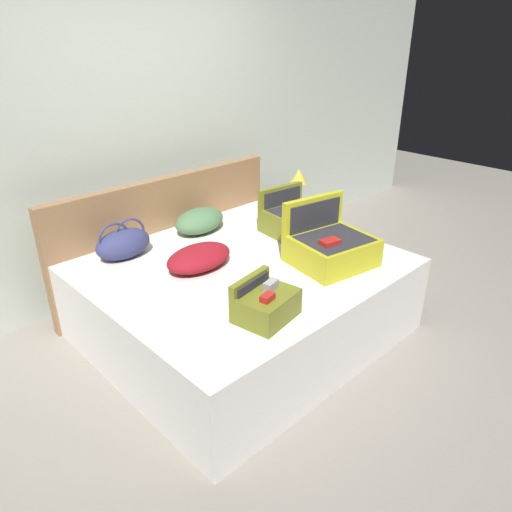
{
  "coord_description": "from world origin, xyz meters",
  "views": [
    {
      "loc": [
        -1.99,
        -1.8,
        2.05
      ],
      "look_at": [
        0.0,
        0.27,
        0.67
      ],
      "focal_mm": 33.49,
      "sensor_mm": 36.0,
      "label": 1
    }
  ],
  "objects_px": {
    "pillow_near_headboard": "(199,258)",
    "table_lamp": "(299,178)",
    "pillow_center_head": "(199,221)",
    "hard_case_small": "(266,303)",
    "bed": "(243,298)",
    "hard_case_medium": "(293,218)",
    "hard_case_large": "(330,246)",
    "duffel_bag": "(123,243)",
    "nightstand": "(297,231)"
  },
  "relations": [
    {
      "from": "hard_case_small",
      "to": "pillow_near_headboard",
      "type": "distance_m",
      "value": 0.76
    },
    {
      "from": "nightstand",
      "to": "hard_case_large",
      "type": "bearing_deg",
      "value": -129.06
    },
    {
      "from": "bed",
      "to": "pillow_near_headboard",
      "type": "relative_size",
      "value": 4.12
    },
    {
      "from": "hard_case_medium",
      "to": "bed",
      "type": "bearing_deg",
      "value": -161.75
    },
    {
      "from": "hard_case_small",
      "to": "nightstand",
      "type": "height_order",
      "value": "hard_case_small"
    },
    {
      "from": "pillow_center_head",
      "to": "table_lamp",
      "type": "distance_m",
      "value": 1.15
    },
    {
      "from": "pillow_near_headboard",
      "to": "table_lamp",
      "type": "bearing_deg",
      "value": 17.16
    },
    {
      "from": "bed",
      "to": "nightstand",
      "type": "distance_m",
      "value": 1.43
    },
    {
      "from": "pillow_near_headboard",
      "to": "hard_case_large",
      "type": "bearing_deg",
      "value": -38.89
    },
    {
      "from": "table_lamp",
      "to": "duffel_bag",
      "type": "bearing_deg",
      "value": 179.46
    },
    {
      "from": "bed",
      "to": "pillow_center_head",
      "type": "distance_m",
      "value": 0.77
    },
    {
      "from": "hard_case_small",
      "to": "pillow_center_head",
      "type": "height_order",
      "value": "hard_case_small"
    },
    {
      "from": "nightstand",
      "to": "hard_case_medium",
      "type": "bearing_deg",
      "value": -141.38
    },
    {
      "from": "hard_case_small",
      "to": "duffel_bag",
      "type": "relative_size",
      "value": 0.91
    },
    {
      "from": "duffel_bag",
      "to": "table_lamp",
      "type": "relative_size",
      "value": 1.07
    },
    {
      "from": "pillow_center_head",
      "to": "nightstand",
      "type": "xyz_separation_m",
      "value": [
        1.15,
        -0.03,
        -0.42
      ]
    },
    {
      "from": "hard_case_medium",
      "to": "duffel_bag",
      "type": "height_order",
      "value": "hard_case_medium"
    },
    {
      "from": "bed",
      "to": "pillow_center_head",
      "type": "bearing_deg",
      "value": 78.14
    },
    {
      "from": "bed",
      "to": "duffel_bag",
      "type": "relative_size",
      "value": 4.94
    },
    {
      "from": "nightstand",
      "to": "table_lamp",
      "type": "xyz_separation_m",
      "value": [
        0.0,
        0.0,
        0.54
      ]
    },
    {
      "from": "pillow_center_head",
      "to": "hard_case_small",
      "type": "bearing_deg",
      "value": -112.09
    },
    {
      "from": "hard_case_small",
      "to": "pillow_center_head",
      "type": "distance_m",
      "value": 1.36
    },
    {
      "from": "hard_case_large",
      "to": "hard_case_small",
      "type": "xyz_separation_m",
      "value": [
        -0.81,
        -0.19,
        -0.03
      ]
    },
    {
      "from": "hard_case_medium",
      "to": "pillow_near_headboard",
      "type": "xyz_separation_m",
      "value": [
        -0.93,
        0.02,
        -0.04
      ]
    },
    {
      "from": "hard_case_large",
      "to": "duffel_bag",
      "type": "height_order",
      "value": "hard_case_large"
    },
    {
      "from": "hard_case_small",
      "to": "duffel_bag",
      "type": "distance_m",
      "value": 1.26
    },
    {
      "from": "hard_case_large",
      "to": "pillow_center_head",
      "type": "xyz_separation_m",
      "value": [
        -0.3,
        1.07,
        -0.03
      ]
    },
    {
      "from": "hard_case_large",
      "to": "table_lamp",
      "type": "height_order",
      "value": "hard_case_large"
    },
    {
      "from": "hard_case_medium",
      "to": "hard_case_small",
      "type": "height_order",
      "value": "hard_case_medium"
    },
    {
      "from": "hard_case_small",
      "to": "nightstand",
      "type": "xyz_separation_m",
      "value": [
        1.66,
        1.23,
        -0.42
      ]
    },
    {
      "from": "bed",
      "to": "nightstand",
      "type": "bearing_deg",
      "value": 26.12
    },
    {
      "from": "bed",
      "to": "hard_case_medium",
      "type": "distance_m",
      "value": 0.79
    },
    {
      "from": "duffel_bag",
      "to": "pillow_near_headboard",
      "type": "relative_size",
      "value": 0.83
    },
    {
      "from": "bed",
      "to": "hard_case_small",
      "type": "xyz_separation_m",
      "value": [
        -0.37,
        -0.6,
        0.38
      ]
    },
    {
      "from": "hard_case_small",
      "to": "pillow_center_head",
      "type": "xyz_separation_m",
      "value": [
        0.51,
        1.26,
        -0.0
      ]
    },
    {
      "from": "hard_case_large",
      "to": "duffel_bag",
      "type": "bearing_deg",
      "value": 142.91
    },
    {
      "from": "duffel_bag",
      "to": "nightstand",
      "type": "distance_m",
      "value": 1.88
    },
    {
      "from": "hard_case_medium",
      "to": "hard_case_small",
      "type": "xyz_separation_m",
      "value": [
        -1.04,
        -0.74,
        -0.02
      ]
    },
    {
      "from": "hard_case_medium",
      "to": "pillow_center_head",
      "type": "bearing_deg",
      "value": 141.82
    },
    {
      "from": "hard_case_small",
      "to": "table_lamp",
      "type": "distance_m",
      "value": 2.07
    },
    {
      "from": "duffel_bag",
      "to": "pillow_center_head",
      "type": "distance_m",
      "value": 0.69
    },
    {
      "from": "hard_case_medium",
      "to": "pillow_near_headboard",
      "type": "bearing_deg",
      "value": -174.32
    },
    {
      "from": "pillow_near_headboard",
      "to": "nightstand",
      "type": "relative_size",
      "value": 1.0
    },
    {
      "from": "hard_case_small",
      "to": "duffel_bag",
      "type": "bearing_deg",
      "value": 88.1
    },
    {
      "from": "nightstand",
      "to": "pillow_near_headboard",
      "type": "bearing_deg",
      "value": -162.84
    },
    {
      "from": "hard_case_small",
      "to": "pillow_near_headboard",
      "type": "height_order",
      "value": "hard_case_small"
    },
    {
      "from": "bed",
      "to": "table_lamp",
      "type": "relative_size",
      "value": 5.3
    },
    {
      "from": "hard_case_large",
      "to": "pillow_center_head",
      "type": "bearing_deg",
      "value": 115.61
    },
    {
      "from": "hard_case_small",
      "to": "table_lamp",
      "type": "xyz_separation_m",
      "value": [
        1.66,
        1.23,
        0.12
      ]
    },
    {
      "from": "hard_case_medium",
      "to": "nightstand",
      "type": "distance_m",
      "value": 0.91
    }
  ]
}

